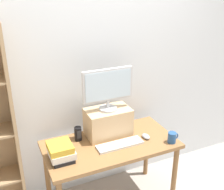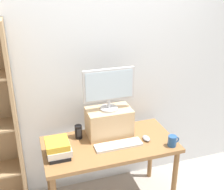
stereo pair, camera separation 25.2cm
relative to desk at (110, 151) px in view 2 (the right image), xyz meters
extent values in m
cube|color=silver|center=(0.00, 0.44, 0.66)|extent=(7.00, 0.08, 2.60)
cube|color=olive|center=(0.00, 0.00, 0.07)|extent=(1.24, 0.63, 0.04)
cylinder|color=olive|center=(0.57, -0.27, -0.29)|extent=(0.05, 0.05, 0.70)
cylinder|color=olive|center=(-0.57, 0.27, -0.29)|extent=(0.05, 0.05, 0.70)
cylinder|color=olive|center=(0.57, 0.27, -0.29)|extent=(0.05, 0.05, 0.70)
cube|color=tan|center=(-0.81, 0.26, 0.29)|extent=(0.03, 0.28, 1.87)
cube|color=tan|center=(0.04, 0.16, 0.23)|extent=(0.43, 0.26, 0.27)
cylinder|color=#B7B7BA|center=(0.04, 0.16, 0.37)|extent=(0.17, 0.17, 0.02)
cylinder|color=#B7B7BA|center=(0.04, 0.16, 0.42)|extent=(0.03, 0.03, 0.08)
cube|color=#B7B7BA|center=(0.04, 0.16, 0.61)|extent=(0.49, 0.04, 0.31)
cube|color=silver|center=(0.04, 0.14, 0.61)|extent=(0.45, 0.00, 0.27)
cube|color=silver|center=(0.06, -0.08, 0.10)|extent=(0.44, 0.13, 0.02)
cube|color=white|center=(0.06, -0.08, 0.11)|extent=(0.41, 0.11, 0.00)
ellipsoid|color=#99999E|center=(0.35, -0.06, 0.11)|extent=(0.06, 0.10, 0.04)
cube|color=black|center=(-0.48, -0.06, 0.11)|extent=(0.18, 0.23, 0.03)
cube|color=silver|center=(-0.48, -0.05, 0.15)|extent=(0.21, 0.22, 0.06)
cube|color=gold|center=(-0.49, -0.05, 0.21)|extent=(0.20, 0.21, 0.06)
cylinder|color=#234C84|center=(0.53, -0.22, 0.14)|extent=(0.08, 0.08, 0.10)
torus|color=#234C84|center=(0.57, -0.22, 0.15)|extent=(0.07, 0.01, 0.07)
cylinder|color=black|center=(-0.26, 0.18, 0.16)|extent=(0.07, 0.07, 0.14)
cube|color=#2D2D30|center=(-0.26, 0.14, 0.16)|extent=(0.04, 0.00, 0.08)
camera|label=1|loc=(-0.91, -2.06, 1.54)|focal=45.00mm
camera|label=2|loc=(-0.68, -2.15, 1.54)|focal=45.00mm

